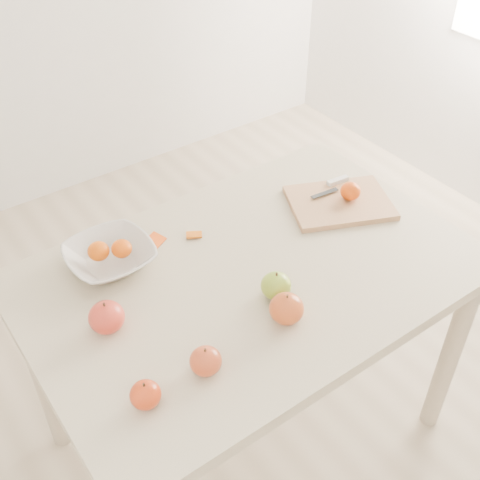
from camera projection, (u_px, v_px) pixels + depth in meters
ground at (248, 428)px, 2.09m from camera, size 3.50×3.50×0.00m
table at (250, 296)px, 1.68m from camera, size 1.20×0.80×0.75m
cutting_board at (340, 203)px, 1.83m from camera, size 0.36×0.32×0.02m
board_tangerine at (350, 191)px, 1.82m from camera, size 0.06×0.06×0.05m
fruit_bowl at (110, 257)px, 1.61m from camera, size 0.23×0.23×0.06m
bowl_tangerine_near at (98, 251)px, 1.59m from camera, size 0.06×0.06×0.05m
bowl_tangerine_far at (122, 248)px, 1.60m from camera, size 0.06×0.06×0.05m
orange_peel_a at (155, 242)px, 1.70m from camera, size 0.07×0.07×0.01m
orange_peel_b at (194, 235)px, 1.72m from camera, size 0.06×0.05×0.01m
paring_knife at (336, 183)px, 1.89m from camera, size 0.17×0.05×0.01m
apple_green at (276, 286)px, 1.52m from camera, size 0.08×0.08×0.07m
apple_red_e at (287, 309)px, 1.45m from camera, size 0.09×0.09×0.08m
apple_red_d at (145, 395)px, 1.27m from camera, size 0.07×0.07×0.06m
apple_red_c at (206, 361)px, 1.33m from camera, size 0.07×0.07×0.07m
apple_red_b at (107, 317)px, 1.43m from camera, size 0.09×0.09×0.08m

